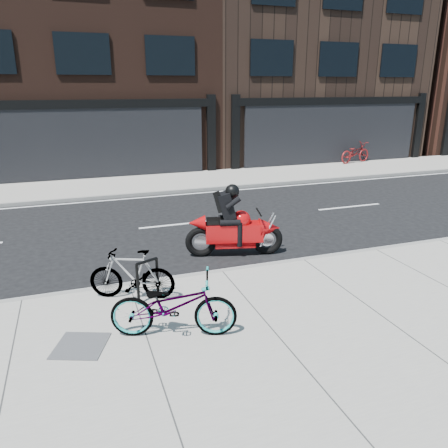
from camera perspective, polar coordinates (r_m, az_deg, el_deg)
name	(u,v)px	position (r m, az deg, el deg)	size (l,w,h in m)	color
ground	(197,247)	(11.32, -3.49, -2.96)	(120.00, 120.00, 0.00)	black
sidewalk_near	(286,349)	(7.11, 8.12, -15.90)	(60.00, 6.00, 0.13)	gray
sidewalk_far	(146,184)	(18.60, -10.11, 5.21)	(60.00, 3.50, 0.13)	gray
building_center	(75,16)	(24.95, -18.93, 24.29)	(12.00, 10.00, 14.50)	black
building_mideast	(291,45)	(27.95, 8.77, 22.09)	(12.00, 10.00, 12.50)	black
bike_rack	(148,277)	(8.23, -9.95, -6.80)	(0.45, 0.23, 0.81)	black
bicycle_front	(174,305)	(7.06, -6.61, -10.51)	(0.70, 2.01, 1.06)	gray
bicycle_rear	(132,274)	(8.36, -11.96, -6.44)	(0.46, 1.62, 0.97)	gray
motorcycle	(239,227)	(10.53, 1.92, -0.35)	(2.36, 1.00, 1.79)	black
bicycle_far	(355,153)	(23.99, 16.76, 8.93)	(0.70, 2.01, 1.06)	maroon
utility_grate	(81,346)	(7.34, -18.22, -14.86)	(0.75, 0.75, 0.01)	#4E4D50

